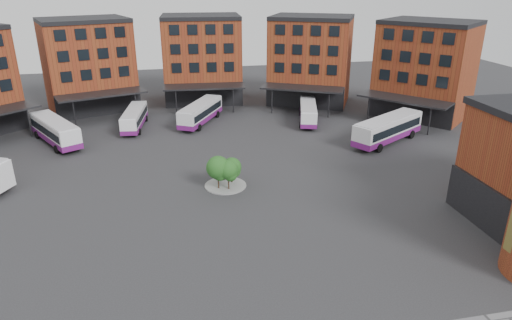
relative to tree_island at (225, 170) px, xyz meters
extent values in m
plane|color=#28282B|center=(-1.95, -11.61, -2.00)|extent=(160.00, 160.00, 0.00)
cylinder|color=black|center=(-24.00, 21.67, 0.00)|extent=(0.20, 0.20, 4.00)
cube|color=brown|center=(-17.26, 34.83, 5.00)|extent=(15.55, 13.69, 14.00)
cube|color=black|center=(-15.68, 30.24, 0.00)|extent=(12.45, 4.71, 4.00)
cube|color=black|center=(-17.26, 34.83, 12.30)|extent=(15.65, 13.97, 0.60)
cube|color=black|center=(-15.61, 30.06, 7.20)|extent=(10.87, 3.87, 8.00)
cube|color=black|center=(-14.91, 28.02, 2.00)|extent=(13.72, 8.39, 0.25)
cylinder|color=black|center=(-18.63, 24.84, 0.00)|extent=(0.20, 0.20, 4.00)
cylinder|color=black|center=(-10.02, 27.80, 0.00)|extent=(0.20, 0.20, 4.00)
cube|color=brown|center=(1.32, 37.28, 5.00)|extent=(13.67, 10.88, 14.00)
cube|color=black|center=(0.99, 32.44, 0.00)|extent=(13.00, 1.41, 4.00)
cube|color=black|center=(1.32, 37.28, 12.30)|extent=(13.69, 11.18, 0.60)
cube|color=black|center=(0.97, 32.24, 7.20)|extent=(11.42, 0.95, 8.00)
cube|color=black|center=(0.82, 30.09, 2.00)|extent=(13.28, 5.30, 0.25)
cylinder|color=black|center=(-3.84, 28.62, 0.00)|extent=(0.20, 0.20, 4.00)
cylinder|color=black|center=(5.24, 27.98, 0.00)|extent=(0.20, 0.20, 4.00)
cube|color=brown|center=(19.38, 32.27, 5.00)|extent=(16.12, 14.81, 14.00)
cube|color=black|center=(17.18, 27.95, 0.00)|extent=(11.81, 6.35, 4.00)
cube|color=black|center=(19.38, 32.27, 12.30)|extent=(16.26, 15.08, 0.60)
cube|color=black|center=(17.09, 27.77, 7.20)|extent=(10.26, 5.33, 8.00)
cube|color=black|center=(16.11, 25.85, 2.00)|extent=(13.58, 9.82, 0.25)
cylinder|color=black|center=(11.24, 26.31, 0.00)|extent=(0.20, 0.20, 4.00)
cylinder|color=black|center=(19.35, 22.18, 0.00)|extent=(0.20, 0.20, 4.00)
cube|color=brown|center=(34.05, 20.60, 5.00)|extent=(16.02, 16.39, 14.00)
cube|color=black|center=(30.33, 17.48, 0.00)|extent=(8.74, 10.28, 4.00)
cube|color=black|center=(34.05, 20.60, 12.30)|extent=(16.25, 16.58, 0.60)
cube|color=black|center=(30.18, 17.36, 7.20)|extent=(7.47, 8.86, 8.00)
cube|color=black|center=(28.53, 15.97, 2.00)|extent=(11.73, 12.79, 0.25)
cylinder|color=black|center=(24.23, 18.30, 0.00)|extent=(0.20, 0.20, 4.00)
cylinder|color=black|center=(30.08, 11.33, 0.00)|extent=(0.20, 0.20, 4.00)
cube|color=black|center=(20.95, -13.61, 0.00)|extent=(0.40, 12.00, 4.00)
cylinder|color=gray|center=(0.05, 0.39, -1.94)|extent=(4.40, 4.40, 0.12)
cylinder|color=#332114|center=(-0.75, -0.21, -1.13)|extent=(0.14, 0.14, 1.74)
sphere|color=#1C541E|center=(-0.75, -0.21, 0.43)|extent=(2.43, 2.43, 2.43)
sphere|color=#1C541E|center=(-0.55, -0.36, -0.09)|extent=(1.70, 1.70, 1.70)
cylinder|color=#332114|center=(0.85, 0.99, -1.33)|extent=(0.14, 0.14, 1.33)
sphere|color=#1C541E|center=(0.85, 0.99, -0.13)|extent=(2.04, 2.04, 2.04)
sphere|color=#1C541E|center=(1.05, 0.84, -0.53)|extent=(1.43, 1.43, 1.43)
cylinder|color=#332114|center=(0.25, -0.61, -1.19)|extent=(0.14, 0.14, 1.62)
sphere|color=#1C541E|center=(0.25, -0.61, 0.26)|extent=(2.01, 2.01, 2.01)
sphere|color=#1C541E|center=(0.45, -0.76, -0.22)|extent=(1.40, 1.40, 1.40)
cube|color=white|center=(-20.03, 18.04, -0.13)|extent=(8.07, 11.36, 2.58)
cube|color=black|center=(-20.03, 18.04, 0.05)|extent=(7.66, 10.58, 1.00)
cube|color=silver|center=(-20.03, 18.04, 1.21)|extent=(7.75, 10.90, 0.13)
cube|color=black|center=(-22.87, 22.97, 0.11)|extent=(2.00, 1.22, 1.16)
cube|color=#6F1970|center=(-20.03, 18.04, -1.05)|extent=(8.12, 11.41, 0.74)
cylinder|color=black|center=(-23.02, 20.59, -1.47)|extent=(0.80, 1.07, 1.05)
cylinder|color=black|center=(-20.74, 21.91, -1.47)|extent=(0.80, 1.07, 1.05)
cylinder|color=black|center=(-19.31, 14.17, -1.47)|extent=(0.80, 1.07, 1.05)
cylinder|color=black|center=(-17.03, 15.48, -1.47)|extent=(0.80, 1.07, 1.05)
cube|color=white|center=(-10.10, 22.76, -0.40)|extent=(3.52, 10.15, 2.22)
cube|color=black|center=(-10.10, 22.76, -0.24)|extent=(3.48, 9.37, 0.86)
cube|color=silver|center=(-10.10, 22.76, 0.76)|extent=(3.38, 9.75, 0.11)
cube|color=black|center=(-9.47, 27.59, -0.19)|extent=(1.92, 0.37, 0.99)
cube|color=#6F1970|center=(-10.10, 22.76, -1.19)|extent=(3.56, 10.20, 0.63)
cylinder|color=black|center=(-10.81, 26.06, -1.55)|extent=(0.39, 0.93, 0.90)
cylinder|color=black|center=(-8.57, 25.77, -1.55)|extent=(0.39, 0.93, 0.90)
cylinder|color=black|center=(-11.63, 19.75, -1.55)|extent=(0.39, 0.93, 0.90)
cylinder|color=black|center=(-9.39, 19.46, -1.55)|extent=(0.39, 0.93, 0.90)
cube|color=white|center=(-0.47, 23.14, -0.21)|extent=(7.51, 10.95, 2.47)
cube|color=black|center=(-0.47, 23.14, -0.04)|extent=(7.14, 10.19, 0.96)
cube|color=silver|center=(-0.47, 23.14, 1.07)|extent=(7.21, 10.51, 0.12)
cube|color=black|center=(2.13, 27.92, 0.02)|extent=(1.94, 1.13, 1.11)
cube|color=#6F1970|center=(-0.47, 23.14, -1.09)|extent=(7.57, 11.00, 0.71)
cylinder|color=black|center=(0.12, 26.86, -1.50)|extent=(0.75, 1.03, 1.01)
cylinder|color=black|center=(2.33, 25.65, -1.50)|extent=(0.75, 1.03, 1.01)
cylinder|color=black|center=(-3.27, 20.62, -1.50)|extent=(0.75, 1.03, 1.01)
cylinder|color=black|center=(-1.06, 19.42, -1.50)|extent=(0.75, 1.03, 1.01)
cube|color=white|center=(15.50, 20.60, -0.37)|extent=(5.00, 10.35, 2.25)
cube|color=black|center=(15.50, 20.60, -0.21)|extent=(4.83, 9.59, 0.87)
cube|color=silver|center=(15.50, 20.60, 0.80)|extent=(4.80, 9.93, 0.11)
cube|color=black|center=(16.87, 25.36, -0.16)|extent=(1.91, 0.65, 1.01)
cube|color=#6F1970|center=(15.50, 20.60, -1.17)|extent=(5.05, 10.40, 0.64)
cylinder|color=black|center=(15.29, 24.02, -1.54)|extent=(0.52, 0.96, 0.92)
cylinder|color=black|center=(17.50, 23.39, -1.54)|extent=(0.52, 0.96, 0.92)
cylinder|color=black|center=(13.50, 17.81, -1.54)|extent=(0.52, 0.96, 0.92)
cylinder|color=black|center=(15.71, 17.17, -1.54)|extent=(0.52, 0.96, 0.92)
cube|color=silver|center=(23.03, 9.63, -0.02)|extent=(11.96, 8.80, 2.74)
cube|color=black|center=(23.03, 9.63, 0.18)|extent=(11.15, 8.34, 1.06)
cube|color=silver|center=(23.03, 9.63, 1.41)|extent=(11.48, 8.45, 0.13)
cube|color=black|center=(28.20, 12.79, 0.24)|extent=(1.34, 2.09, 1.23)
cube|color=#6F1970|center=(23.03, 9.63, -0.99)|extent=(12.01, 8.85, 0.78)
cylinder|color=black|center=(25.66, 12.88, -1.44)|extent=(1.13, 0.87, 1.12)
cylinder|color=black|center=(27.12, 10.49, -1.44)|extent=(1.13, 0.87, 1.12)
cylinder|color=black|center=(18.94, 8.78, -1.44)|extent=(1.13, 0.87, 1.12)
cylinder|color=black|center=(20.40, 6.39, -1.44)|extent=(1.13, 0.87, 1.12)
camera|label=1|loc=(-5.53, -43.03, 18.64)|focal=32.00mm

